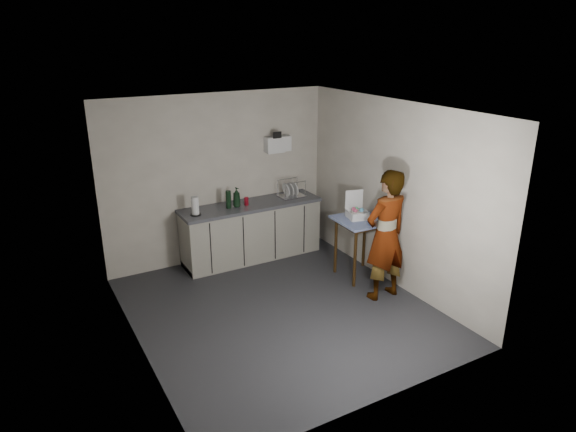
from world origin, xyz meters
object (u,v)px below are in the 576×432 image
dark_bottle (228,200)px  bakery_box (357,212)px  side_table (361,226)px  paper_towel (195,206)px  kitchen_counter (251,233)px  dish_rack (291,193)px  soda_can (246,201)px  standing_man (386,235)px  soap_bottle (237,197)px

dark_bottle → bakery_box: bakery_box is taller
side_table → paper_towel: size_ratio=3.22×
bakery_box → kitchen_counter: bearing=143.3°
dish_rack → bakery_box: size_ratio=1.05×
dark_bottle → dish_rack: size_ratio=0.67×
soda_can → dish_rack: bearing=2.0°
standing_man → dish_rack: 2.06m
soda_can → dark_bottle: dark_bottle is taller
paper_towel → bakery_box: size_ratio=0.73×
kitchen_counter → dish_rack: dish_rack is taller
paper_towel → kitchen_counter: bearing=4.5°
kitchen_counter → bakery_box: (1.07, -1.30, 0.56)m
dark_bottle → paper_towel: (-0.54, -0.05, -0.00)m
kitchen_counter → dark_bottle: (-0.38, -0.02, 0.62)m
kitchen_counter → paper_towel: size_ratio=8.02×
paper_towel → dark_bottle: bearing=5.3°
side_table → dark_bottle: 2.02m
paper_towel → dish_rack: (1.65, 0.08, -0.07)m
soap_bottle → bakery_box: bakery_box is taller
kitchen_counter → bakery_box: bearing=-50.4°
soap_bottle → paper_towel: size_ratio=1.08×
standing_man → dish_rack: standing_man is taller
dish_rack → paper_towel: bearing=-177.3°
soda_can → paper_towel: 0.84m
side_table → bakery_box: (-0.03, 0.08, 0.20)m
side_table → soda_can: soda_can is taller
soda_can → dark_bottle: 0.30m
paper_towel → soap_bottle: bearing=4.6°
side_table → paper_towel: (-2.02, 1.30, 0.26)m
dark_bottle → paper_towel: paper_towel is taller
standing_man → paper_towel: standing_man is taller
side_table → kitchen_counter: bearing=131.4°
standing_man → dark_bottle: bearing=-59.2°
bakery_box → standing_man: bearing=-82.0°
standing_man → dark_bottle: size_ratio=6.64×
standing_man → kitchen_counter: bearing=-67.4°
side_table → dark_bottle: size_ratio=3.33×
kitchen_counter → side_table: kitchen_counter is taller
paper_towel → bakery_box: bearing=-31.5°
soap_bottle → side_table: bearing=-45.3°
paper_towel → standing_man: bearing=-45.6°
soap_bottle → paper_towel: 0.68m
side_table → soda_can: (-1.18, 1.35, 0.19)m
standing_man → soda_can: bearing=-65.3°
standing_man → soap_bottle: bearing=-62.0°
side_table → soap_bottle: size_ratio=2.98×
dark_bottle → dish_rack: 1.11m
kitchen_counter → soap_bottle: bearing=-175.9°
soap_bottle → kitchen_counter: bearing=4.1°
soda_can → dark_bottle: bearing=179.7°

